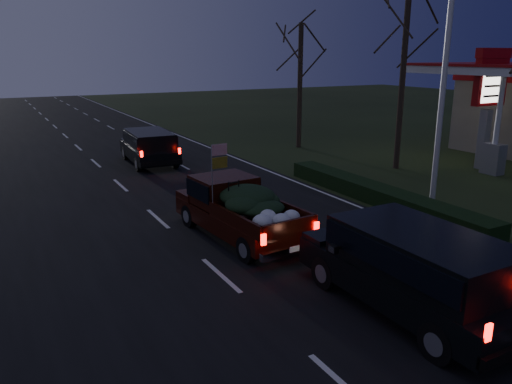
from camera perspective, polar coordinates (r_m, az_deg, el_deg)
name	(u,v)px	position (r m, az deg, el deg)	size (l,w,h in m)	color
ground	(221,276)	(12.56, -4.04, -9.51)	(120.00, 120.00, 0.00)	black
road_asphalt	(221,275)	(12.55, -4.04, -9.47)	(14.00, 120.00, 0.02)	black
hedge_row	(379,194)	(18.96, 13.84, -0.27)	(1.00, 10.00, 0.60)	black
light_pole	(447,49)	(18.82, 20.98, 15.05)	(0.50, 0.90, 9.16)	silver
gas_price_pylon	(490,89)	(25.81, 25.15, 10.65)	(2.00, 0.41, 5.57)	gray
gas_canopy	(500,74)	(27.99, 26.12, 12.00)	(7.10, 6.10, 4.88)	silver
bare_tree_mid	(406,30)	(24.46, 16.79, 17.31)	(3.60, 3.60, 8.50)	black
bare_tree_far	(301,56)	(29.26, 5.11, 15.27)	(3.60, 3.60, 7.00)	black
pickup_truck	(238,206)	(14.76, -2.02, -1.61)	(2.27, 5.03, 2.57)	black
lead_suv	(149,144)	(25.28, -12.12, 5.38)	(2.22, 4.80, 1.35)	black
rear_suv	(417,263)	(10.93, 17.92, -7.76)	(2.40, 5.17, 1.48)	black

